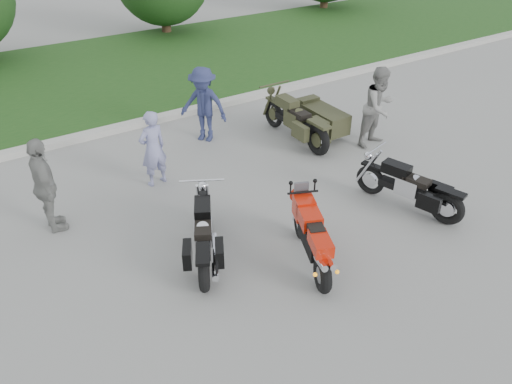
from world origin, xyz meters
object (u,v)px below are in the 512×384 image
person_back (45,186)px  cruiser_sidecar (312,120)px  person_grey (379,107)px  person_stripe (153,149)px  cruiser_right (412,190)px  cruiser_left (204,238)px  person_denim (203,105)px  sportbike_red (312,237)px

person_back → cruiser_sidecar: bearing=-85.1°
cruiser_sidecar → person_grey: (1.03, -1.07, 0.47)m
person_stripe → cruiser_sidecar: bearing=170.1°
person_grey → person_back: bearing=166.7°
cruiser_right → cruiser_sidecar: bearing=67.8°
cruiser_left → cruiser_right: 3.98m
person_denim → person_back: person_denim is taller
person_stripe → person_denim: (1.78, 1.24, 0.09)m
cruiser_right → person_denim: (-1.82, 4.70, 0.45)m
cruiser_left → person_denim: (2.08, 3.90, 0.45)m
person_back → person_denim: bearing=-65.6°
cruiser_right → person_stripe: bearing=120.2°
cruiser_sidecar → person_denim: bearing=150.4°
cruiser_right → person_back: bearing=136.4°
cruiser_right → person_denim: person_denim is taller
cruiser_right → person_back: (-5.73, 3.00, 0.45)m
sportbike_red → person_back: (-3.21, 3.21, 0.34)m
sportbike_red → person_back: size_ratio=1.03×
person_stripe → person_back: bearing=2.7°
cruiser_sidecar → person_back: 6.14m
person_grey → person_denim: bearing=135.8°
person_grey → person_back: 7.17m
cruiser_right → person_denim: size_ratio=1.20×
cruiser_right → person_denim: bearing=95.2°
cruiser_right → person_stripe: (-3.60, 3.46, 0.36)m
person_denim → sportbike_red: bearing=-45.6°
person_stripe → person_back: 2.18m
cruiser_right → person_stripe: person_stripe is taller
person_grey → person_denim: size_ratio=1.04×
cruiser_left → person_denim: size_ratio=1.13×
cruiser_right → cruiser_sidecar: cruiser_sidecar is taller
person_stripe → person_denim: person_denim is taller
cruiser_right → person_denim: 5.06m
person_grey → person_back: person_grey is taller
cruiser_left → person_back: 2.89m
cruiser_left → person_stripe: size_ratio=1.26×
person_stripe → person_grey: size_ratio=0.86×
person_stripe → person_back: size_ratio=0.90×
cruiser_left → person_grey: (5.30, 1.55, 0.49)m
cruiser_left → cruiser_sidecar: 5.02m
person_stripe → sportbike_red: bearing=96.9°
sportbike_red → person_back: bearing=157.9°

